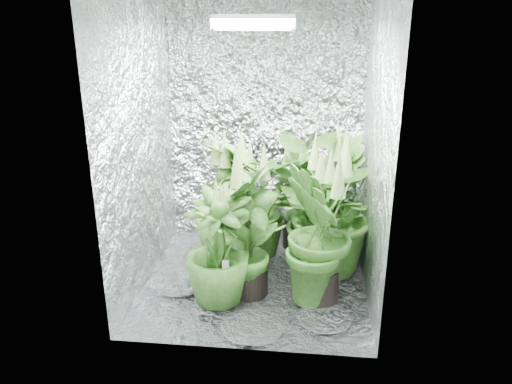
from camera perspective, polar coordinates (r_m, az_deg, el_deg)
The scene contains 13 objects.
ground at distance 3.77m, azimuth -0.14°, elevation -10.13°, with size 1.60×1.60×0.00m, color silver.
walls at distance 3.38m, azimuth -0.15°, elevation 4.71°, with size 1.62×1.62×2.00m.
grow_lamp at distance 3.27m, azimuth -0.17°, elevation 18.85°, with size 0.50×0.30×0.22m.
plant_a at distance 3.94m, azimuth -0.34°, elevation -1.43°, with size 0.95×0.95×0.96m.
plant_b at distance 4.14m, azimuth 5.12°, elevation -0.45°, with size 0.62×0.62×1.00m.
plant_c at distance 3.94m, azimuth 8.72°, elevation -1.06°, with size 0.57×0.57×1.09m.
plant_d at distance 3.74m, azimuth -3.00°, elevation -1.69°, with size 0.80×0.80×1.12m.
plant_e at distance 3.68m, azimuth 7.96°, elevation -2.19°, with size 0.92×0.92×1.09m.
plant_f at distance 3.40m, azimuth -0.87°, elevation -4.29°, with size 0.69×0.69×1.07m.
plant_g at distance 3.31m, azimuth 7.21°, elevation -5.10°, with size 0.56×0.56×1.08m.
plant_h at distance 3.34m, azimuth -4.40°, elevation -6.62°, with size 0.54×0.54×0.88m.
circulation_fan at distance 4.22m, azimuth 9.22°, elevation -4.95°, with size 0.14×0.27×0.31m.
plant_label at distance 3.35m, azimuth -3.50°, elevation -8.41°, with size 0.05×0.01×0.07m, color white.
Camera 1 is at (0.36, -3.25, 1.88)m, focal length 35.00 mm.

